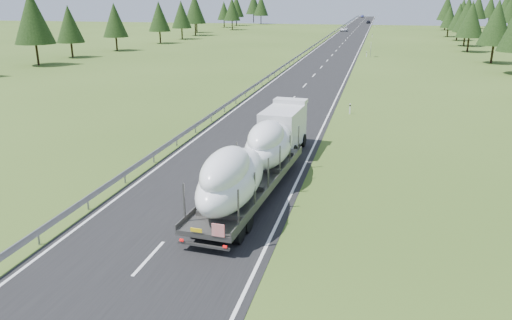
% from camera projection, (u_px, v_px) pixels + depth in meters
% --- Properties ---
extents(ground, '(400.00, 400.00, 0.00)m').
position_uv_depth(ground, '(149.00, 258.00, 21.06)').
color(ground, '#39521B').
rests_on(ground, ground).
extents(road_surface, '(10.00, 400.00, 0.02)m').
position_uv_depth(road_surface, '(340.00, 46.00, 113.45)').
color(road_surface, black).
rests_on(road_surface, ground).
extents(guardrail, '(0.10, 400.00, 0.76)m').
position_uv_depth(guardrail, '(317.00, 43.00, 114.41)').
color(guardrail, slate).
rests_on(guardrail, ground).
extents(marker_posts, '(0.13, 350.08, 1.00)m').
position_uv_depth(marker_posts, '(374.00, 30.00, 162.63)').
color(marker_posts, silver).
rests_on(marker_posts, ground).
extents(highway_sign, '(0.08, 0.90, 2.60)m').
position_uv_depth(highway_sign, '(371.00, 47.00, 92.79)').
color(highway_sign, slate).
rests_on(highway_sign, ground).
extents(tree_line_left, '(13.13, 240.16, 12.66)m').
position_uv_depth(tree_line_left, '(148.00, 13.00, 115.80)').
color(tree_line_left, black).
rests_on(tree_line_left, ground).
extents(boat_truck, '(3.49, 18.69, 3.93)m').
position_uv_depth(boat_truck, '(259.00, 153.00, 28.23)').
color(boat_truck, silver).
rests_on(boat_truck, ground).
extents(distant_van, '(2.34, 4.99, 1.38)m').
position_uv_depth(distant_van, '(344.00, 29.00, 164.82)').
color(distant_van, silver).
rests_on(distant_van, ground).
extents(distant_car_dark, '(1.75, 4.09, 1.38)m').
position_uv_depth(distant_car_dark, '(368.00, 22.00, 215.75)').
color(distant_car_dark, black).
rests_on(distant_car_dark, ground).
extents(distant_car_blue, '(1.67, 4.24, 1.37)m').
position_uv_depth(distant_car_blue, '(362.00, 16.00, 283.93)').
color(distant_car_blue, '#1B204C').
rests_on(distant_car_blue, ground).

